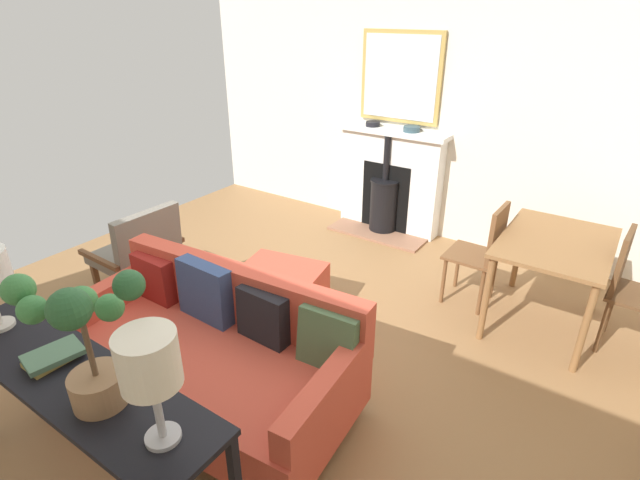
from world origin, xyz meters
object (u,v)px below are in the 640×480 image
dining_table (555,253)px  dining_chair_near_fireplace (484,249)px  console_table (75,389)px  sofa (211,353)px  mantel_bowl_far (412,129)px  table_lamp_far_end (149,364)px  fireplace (389,186)px  ottoman (281,285)px  dining_chair_by_back_wall (630,283)px  armchair_accent (140,248)px  mantel_bowl_near (373,124)px  book_stack (52,357)px  potted_plant (85,337)px

dining_table → dining_chair_near_fireplace: (0.00, -0.51, -0.11)m
dining_chair_near_fireplace → dining_table: bearing=90.2°
console_table → dining_chair_near_fireplace: 3.06m
sofa → console_table: 0.90m
mantel_bowl_far → table_lamp_far_end: (3.85, 0.75, -0.02)m
fireplace → mantel_bowl_far: (-0.02, 0.21, 0.66)m
sofa → ottoman: 1.07m
dining_chair_by_back_wall → dining_chair_near_fireplace: bearing=-89.6°
armchair_accent → dining_table: 3.32m
dining_chair_near_fireplace → mantel_bowl_near: bearing=-121.5°
table_lamp_far_end → dining_chair_near_fireplace: (-2.87, 0.40, -0.62)m
dining_chair_near_fireplace → book_stack: bearing=-22.6°
ottoman → table_lamp_far_end: 2.26m
ottoman → console_table: 1.93m
book_stack → dining_chair_near_fireplace: bearing=157.4°
mantel_bowl_far → console_table: (3.85, 0.10, -0.48)m
mantel_bowl_near → mantel_bowl_far: 0.45m
ottoman → sofa: bearing=14.5°
console_table → table_lamp_far_end: table_lamp_far_end is taller
fireplace → dining_chair_near_fireplace: size_ratio=1.35×
mantel_bowl_near → potted_plant: 3.96m
fireplace → armchair_accent: size_ratio=1.47×
potted_plant → dining_chair_near_fireplace: size_ratio=0.71×
mantel_bowl_near → dining_table: mantel_bowl_near is taller
ottoman → armchair_accent: size_ratio=0.90×
sofa → mantel_bowl_far: bearing=-178.2°
mantel_bowl_far → console_table: mantel_bowl_far is taller
console_table → book_stack: bearing=-92.2°
ottoman → dining_chair_near_fireplace: dining_chair_near_fireplace is taller
mantel_bowl_far → dining_chair_near_fireplace: bearing=49.5°
book_stack → dining_chair_near_fireplace: dining_chair_near_fireplace is taller
mantel_bowl_near → sofa: mantel_bowl_near is taller
table_lamp_far_end → dining_chair_near_fireplace: size_ratio=0.55×
mantel_bowl_near → sofa: size_ratio=0.08×
mantel_bowl_near → console_table: 3.92m
book_stack → dining_chair_by_back_wall: dining_chair_by_back_wall is taller
mantel_bowl_near → sofa: bearing=10.3°
mantel_bowl_near → dining_chair_near_fireplace: bearing=58.5°
console_table → book_stack: 0.19m
ottoman → console_table: (1.86, 0.27, 0.46)m
table_lamp_far_end → mantel_bowl_near: bearing=-162.6°
sofa → mantel_bowl_near: bearing=-169.7°
potted_plant → fireplace: bearing=-171.3°
mantel_bowl_far → dining_chair_near_fireplace: (0.98, 1.15, -0.64)m
mantel_bowl_far → potted_plant: (3.87, 0.38, -0.04)m
mantel_bowl_near → dining_chair_near_fireplace: mantel_bowl_near is taller
fireplace → book_stack: 3.84m
fireplace → sofa: bearing=5.8°
sofa → dining_chair_by_back_wall: (-2.05, 2.08, 0.19)m
armchair_accent → book_stack: book_stack is taller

